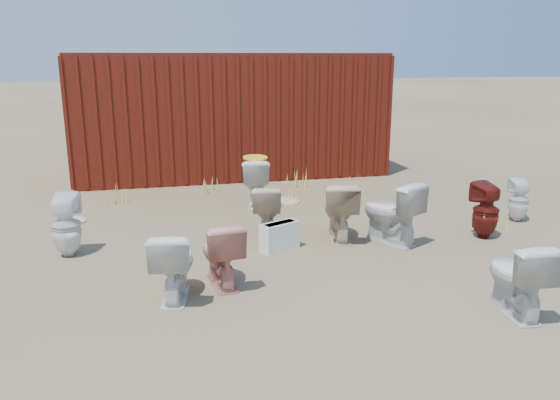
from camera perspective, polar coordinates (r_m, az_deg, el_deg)
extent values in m
plane|color=brown|center=(6.64, 1.18, -5.89)|extent=(100.00, 100.00, 0.00)
cube|color=#4F110D|center=(11.38, -5.30, 8.98)|extent=(6.00, 2.40, 2.40)
imported|color=white|center=(5.52, -11.07, -6.60)|extent=(0.52, 0.77, 0.72)
imported|color=tan|center=(5.76, -6.20, -5.52)|extent=(0.47, 0.74, 0.71)
imported|color=silver|center=(7.13, 11.50, -1.26)|extent=(0.78, 0.92, 0.82)
imported|color=#5E1610|center=(7.68, 20.71, -1.03)|extent=(0.39, 0.40, 0.75)
imported|color=silver|center=(5.55, 23.56, -7.39)|extent=(0.47, 0.75, 0.74)
imported|color=white|center=(7.02, -21.45, -2.48)|extent=(0.39, 0.39, 0.77)
imported|color=beige|center=(7.33, -1.40, -1.00)|extent=(0.52, 0.75, 0.70)
imported|color=beige|center=(7.18, 6.21, -1.06)|extent=(0.58, 0.84, 0.79)
imported|color=white|center=(8.78, -2.58, 1.90)|extent=(0.54, 0.81, 0.77)
imported|color=white|center=(8.67, 23.68, 0.00)|extent=(0.35, 0.36, 0.63)
ellipsoid|color=yellow|center=(8.70, -2.61, 4.45)|extent=(0.39, 0.49, 0.02)
cube|color=white|center=(6.80, -0.03, -3.81)|extent=(0.54, 0.40, 0.35)
ellipsoid|color=beige|center=(9.05, 0.84, -0.12)|extent=(0.40, 0.51, 0.02)
ellipsoid|color=beige|center=(8.56, -20.96, -2.02)|extent=(0.59, 0.59, 0.02)
cone|color=#BFB74C|center=(9.27, -16.67, 0.48)|extent=(0.36, 0.36, 0.30)
cone|color=#BFB74C|center=(9.04, 1.46, 0.71)|extent=(0.32, 0.32, 0.29)
cone|color=#BFB74C|center=(9.68, 7.59, 1.63)|extent=(0.36, 0.36, 0.32)
cone|color=#BFB74C|center=(9.82, -7.33, 1.59)|extent=(0.30, 0.30, 0.24)
cone|color=#BFB74C|center=(10.09, 1.87, 2.30)|extent=(0.34, 0.34, 0.32)
cone|color=#BFB74C|center=(8.22, 21.86, -2.11)|extent=(0.28, 0.28, 0.21)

